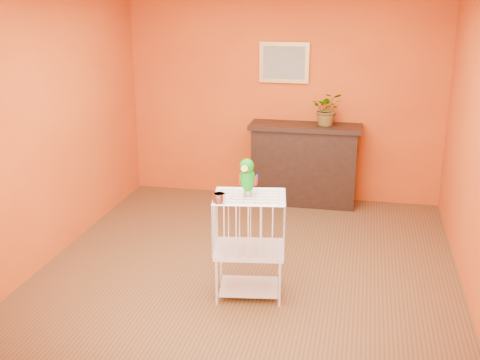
# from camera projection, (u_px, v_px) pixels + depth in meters

# --- Properties ---
(ground) EXTENTS (4.50, 4.50, 0.00)m
(ground) POSITION_uv_depth(u_px,v_px,m) (249.00, 267.00, 5.91)
(ground) COLOR brown
(ground) RESTS_ON ground
(room_shell) EXTENTS (4.50, 4.50, 4.50)m
(room_shell) POSITION_uv_depth(u_px,v_px,m) (250.00, 108.00, 5.43)
(room_shell) COLOR #D35313
(room_shell) RESTS_ON ground
(console_cabinet) EXTENTS (1.38, 0.49, 1.02)m
(console_cabinet) POSITION_uv_depth(u_px,v_px,m) (304.00, 164.00, 7.57)
(console_cabinet) COLOR black
(console_cabinet) RESTS_ON ground
(potted_plant) EXTENTS (0.40, 0.44, 0.32)m
(potted_plant) POSITION_uv_depth(u_px,v_px,m) (327.00, 113.00, 7.33)
(potted_plant) COLOR #26722D
(potted_plant) RESTS_ON console_cabinet
(framed_picture) EXTENTS (0.62, 0.04, 0.50)m
(framed_picture) POSITION_uv_depth(u_px,v_px,m) (284.00, 63.00, 7.45)
(framed_picture) COLOR #BC8B43
(framed_picture) RESTS_ON room_shell
(birdcage) EXTENTS (0.66, 0.54, 0.93)m
(birdcage) POSITION_uv_depth(u_px,v_px,m) (249.00, 245.00, 5.24)
(birdcage) COLOR silver
(birdcage) RESTS_ON ground
(feed_cup) EXTENTS (0.11, 0.11, 0.07)m
(feed_cup) POSITION_uv_depth(u_px,v_px,m) (219.00, 198.00, 4.93)
(feed_cup) COLOR silver
(feed_cup) RESTS_ON birdcage
(parrot) EXTENTS (0.17, 0.30, 0.34)m
(parrot) POSITION_uv_depth(u_px,v_px,m) (248.00, 177.00, 5.05)
(parrot) COLOR #59544C
(parrot) RESTS_ON birdcage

